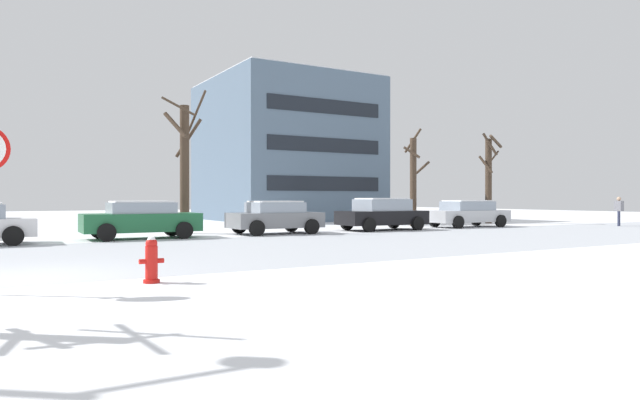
# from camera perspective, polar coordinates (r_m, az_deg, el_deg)

# --- Properties ---
(ground_plane) EXTENTS (120.00, 120.00, 0.00)m
(ground_plane) POSITION_cam_1_polar(r_m,az_deg,el_deg) (12.20, -27.69, -7.06)
(ground_plane) COLOR white
(road_surface) EXTENTS (80.00, 9.60, 0.00)m
(road_surface) POSITION_cam_1_polar(r_m,az_deg,el_deg) (15.97, -28.41, -5.33)
(road_surface) COLOR #B7BCC4
(road_surface) RESTS_ON ground
(fire_hydrant) EXTENTS (0.44, 0.30, 0.84)m
(fire_hydrant) POSITION_cam_1_polar(r_m,az_deg,el_deg) (10.81, -16.48, -5.72)
(fire_hydrant) COLOR red
(fire_hydrant) RESTS_ON ground
(parked_car_green) EXTENTS (4.27, 2.05, 1.42)m
(parked_car_green) POSITION_cam_1_polar(r_m,az_deg,el_deg) (22.45, -17.42, -1.84)
(parked_car_green) COLOR #1E6038
(parked_car_green) RESTS_ON ground
(parked_car_gray) EXTENTS (3.89, 2.22, 1.40)m
(parked_car_gray) POSITION_cam_1_polar(r_m,az_deg,el_deg) (24.33, -4.51, -1.69)
(parked_car_gray) COLOR slate
(parked_car_gray) RESTS_ON ground
(parked_car_black) EXTENTS (4.27, 2.16, 1.52)m
(parked_car_black) POSITION_cam_1_polar(r_m,az_deg,el_deg) (27.17, 6.22, -1.39)
(parked_car_black) COLOR black
(parked_car_black) RESTS_ON ground
(parked_car_silver) EXTENTS (4.59, 2.05, 1.40)m
(parked_car_silver) POSITION_cam_1_polar(r_m,az_deg,el_deg) (30.85, 14.53, -1.29)
(parked_car_silver) COLOR silver
(parked_car_silver) RESTS_ON ground
(pedestrian_crossing) EXTENTS (0.43, 0.41, 1.58)m
(pedestrian_crossing) POSITION_cam_1_polar(r_m,az_deg,el_deg) (34.88, 27.69, -0.81)
(pedestrian_crossing) COLOR #2D334C
(pedestrian_crossing) RESTS_ON ground
(tree_far_left) EXTENTS (1.26, 1.15, 5.39)m
(tree_far_left) POSITION_cam_1_polar(r_m,az_deg,el_deg) (35.64, 16.51, 2.20)
(tree_far_left) COLOR #423326
(tree_far_left) RESTS_ON ground
(tree_far_right) EXTENTS (1.44, 1.42, 5.36)m
(tree_far_right) POSITION_cam_1_polar(r_m,az_deg,el_deg) (31.40, 9.32, 2.06)
(tree_far_right) COLOR #423326
(tree_far_right) RESTS_ON ground
(tree_far_mid) EXTENTS (1.89, 1.89, 6.17)m
(tree_far_mid) POSITION_cam_1_polar(r_m,az_deg,el_deg) (25.15, -13.39, 3.54)
(tree_far_mid) COLOR #423326
(tree_far_mid) RESTS_ON ground
(building_far_right) EXTENTS (10.12, 11.02, 9.74)m
(building_far_right) POSITION_cam_1_polar(r_m,az_deg,el_deg) (40.47, -3.48, 4.96)
(building_far_right) COLOR slate
(building_far_right) RESTS_ON ground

